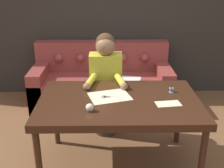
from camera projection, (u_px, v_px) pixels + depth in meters
name	position (u px, v px, depth m)	size (l,w,h in m)	color
ground_plane	(116.00, 167.00, 2.96)	(16.00, 16.00, 0.00)	brown
wall_back	(113.00, 13.00, 4.34)	(8.00, 0.06, 2.60)	#2D2823
dining_table	(119.00, 106.00, 2.72)	(1.55, 0.98, 0.77)	#381E11
couch	(102.00, 83.00, 4.31)	(2.05, 0.86, 0.90)	brown
person	(106.00, 84.00, 3.35)	(0.47, 0.62, 1.27)	#33281E
pattern_paper_main	(110.00, 96.00, 2.75)	(0.46, 0.40, 0.00)	beige
pattern_paper_offcut	(168.00, 104.00, 2.60)	(0.24, 0.16, 0.00)	beige
scissors	(108.00, 97.00, 2.73)	(0.20, 0.07, 0.01)	silver
thread_spool	(171.00, 90.00, 2.84)	(0.04, 0.04, 0.05)	#3366B2
pin_cushion	(90.00, 108.00, 2.46)	(0.07, 0.07, 0.07)	#4C3828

